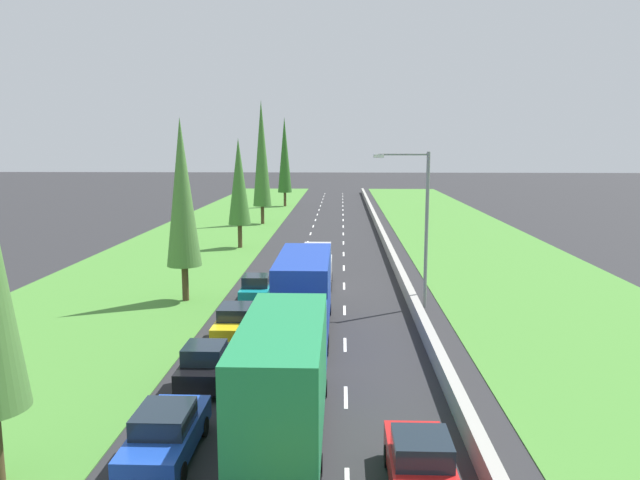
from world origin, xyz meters
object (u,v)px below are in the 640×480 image
(black_hatchback_left_lane, at_px, (206,364))
(yellow_sedan_left_lane, at_px, (237,321))
(blue_sedan_left_lane, at_px, (166,433))
(poplar_tree_fifth, at_px, (285,155))
(teal_hatchback_left_lane, at_px, (257,289))
(street_light_mast, at_px, (421,218))
(blue_box_truck_centre_lane, at_px, (305,292))
(poplar_tree_fourth, at_px, (262,154))
(poplar_tree_third, at_px, (239,182))
(green_box_truck_centre_lane, at_px, (285,376))
(poplar_tree_second, at_px, (182,193))
(silver_van_centre_lane, at_px, (317,266))
(red_hatchback_right_lane, at_px, (420,463))

(black_hatchback_left_lane, xyz_separation_m, yellow_sedan_left_lane, (0.17, 5.90, -0.02))
(blue_sedan_left_lane, distance_m, poplar_tree_fifth, 75.98)
(teal_hatchback_left_lane, bearing_deg, street_light_mast, -4.45)
(blue_box_truck_centre_lane, height_order, poplar_tree_fourth, poplar_tree_fourth)
(blue_box_truck_centre_lane, xyz_separation_m, poplar_tree_third, (-7.54, 25.35, 3.88))
(blue_sedan_left_lane, xyz_separation_m, poplar_tree_third, (-4.09, 37.54, 5.25))
(poplar_tree_fourth, bearing_deg, poplar_tree_fifth, 88.07)
(teal_hatchback_left_lane, xyz_separation_m, poplar_tree_third, (-4.28, 19.33, 5.23))
(yellow_sedan_left_lane, height_order, green_box_truck_centre_lane, green_box_truck_centre_lane)
(black_hatchback_left_lane, xyz_separation_m, teal_hatchback_left_lane, (0.24, 12.55, 0.00))
(green_box_truck_centre_lane, bearing_deg, blue_sedan_left_lane, -160.95)
(black_hatchback_left_lane, height_order, street_light_mast, street_light_mast)
(black_hatchback_left_lane, height_order, blue_box_truck_centre_lane, blue_box_truck_centre_lane)
(black_hatchback_left_lane, relative_size, yellow_sedan_left_lane, 0.87)
(poplar_tree_second, relative_size, street_light_mast, 1.22)
(poplar_tree_second, distance_m, poplar_tree_fifth, 57.17)
(poplar_tree_third, bearing_deg, green_box_truck_centre_lane, -78.20)
(silver_van_centre_lane, bearing_deg, poplar_tree_third, 117.15)
(yellow_sedan_left_lane, height_order, poplar_tree_fifth, poplar_tree_fifth)
(blue_box_truck_centre_lane, bearing_deg, poplar_tree_fifth, 96.28)
(green_box_truck_centre_lane, relative_size, teal_hatchback_left_lane, 2.41)
(black_hatchback_left_lane, bearing_deg, green_box_truck_centre_lane, -51.41)
(black_hatchback_left_lane, distance_m, green_box_truck_centre_lane, 5.85)
(teal_hatchback_left_lane, bearing_deg, silver_van_centre_lane, 51.16)
(poplar_tree_second, bearing_deg, yellow_sedan_left_lane, -57.81)
(green_box_truck_centre_lane, height_order, poplar_tree_second, poplar_tree_second)
(street_light_mast, bearing_deg, blue_sedan_left_lane, -119.18)
(blue_box_truck_centre_lane, height_order, silver_van_centre_lane, blue_box_truck_centre_lane)
(yellow_sedan_left_lane, distance_m, green_box_truck_centre_lane, 10.98)
(black_hatchback_left_lane, relative_size, poplar_tree_fifth, 0.29)
(red_hatchback_right_lane, height_order, poplar_tree_third, poplar_tree_third)
(teal_hatchback_left_lane, bearing_deg, poplar_tree_fourth, 96.95)
(yellow_sedan_left_lane, height_order, blue_box_truck_centre_lane, blue_box_truck_centre_lane)
(blue_box_truck_centre_lane, distance_m, teal_hatchback_left_lane, 6.98)
(black_hatchback_left_lane, xyz_separation_m, poplar_tree_fourth, (-4.18, 48.79, 7.53))
(red_hatchback_right_lane, bearing_deg, silver_van_centre_lane, 98.94)
(blue_box_truck_centre_lane, distance_m, red_hatchback_right_lane, 14.30)
(green_box_truck_centre_lane, distance_m, silver_van_centre_lane, 21.29)
(silver_van_centre_lane, height_order, poplar_tree_fifth, poplar_tree_fifth)
(yellow_sedan_left_lane, height_order, red_hatchback_right_lane, red_hatchback_right_lane)
(blue_sedan_left_lane, distance_m, blue_box_truck_centre_lane, 12.74)
(street_light_mast, bearing_deg, poplar_tree_fourth, 110.71)
(teal_hatchback_left_lane, bearing_deg, poplar_tree_second, 177.27)
(black_hatchback_left_lane, xyz_separation_m, poplar_tree_fifth, (-3.47, 69.91, 7.04))
(blue_sedan_left_lane, distance_m, street_light_mast, 20.49)
(black_hatchback_left_lane, bearing_deg, yellow_sedan_left_lane, 88.31)
(poplar_tree_fourth, xyz_separation_m, street_light_mast, (13.98, -36.98, -3.13))
(red_hatchback_right_lane, bearing_deg, poplar_tree_fifth, 98.07)
(blue_sedan_left_lane, xyz_separation_m, blue_box_truck_centre_lane, (3.45, 12.19, 1.37))
(black_hatchback_left_lane, relative_size, red_hatchback_right_lane, 1.00)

